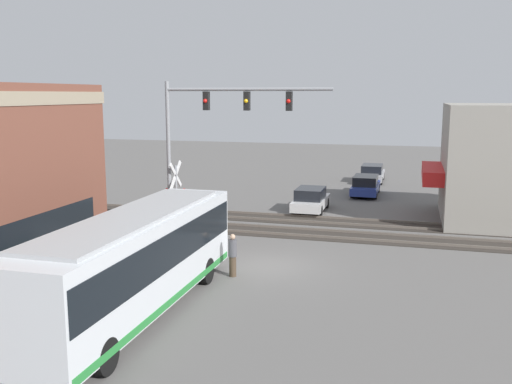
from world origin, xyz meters
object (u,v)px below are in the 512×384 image
city_bus (135,260)px  pedestrian_near_bus (233,255)px  parked_car_blue (366,186)px  crossing_signal (176,191)px  parked_car_white (311,200)px  parked_car_silver (372,174)px

city_bus → pedestrian_near_bus: (4.64, -1.85, -0.97)m
city_bus → parked_car_blue: 25.41m
city_bus → crossing_signal: crossing_signal is taller
city_bus → crossing_signal: size_ratio=3.02×
parked_car_blue → city_bus: bearing=167.7°
city_bus → crossing_signal: 10.88m
crossing_signal → parked_car_blue: crossing_signal is taller
crossing_signal → parked_car_blue: (14.36, -8.45, -1.62)m
crossing_signal → parked_car_white: 9.66m
city_bus → parked_car_silver: size_ratio=2.47×
parked_car_white → parked_car_blue: (6.69, -2.80, -0.01)m
parked_car_silver → parked_car_blue: bearing=-180.0°
crossing_signal → parked_car_white: bearing=-36.4°
city_bus → parked_car_blue: city_bus is taller
crossing_signal → parked_car_blue: bearing=-30.5°
parked_car_blue → parked_car_silver: (6.54, 0.00, 0.00)m
parked_car_blue → pedestrian_near_bus: 20.47m
parked_car_silver → pedestrian_near_bus: (-26.70, 3.55, 0.21)m
city_bus → parked_car_white: city_bus is taller
crossing_signal → parked_car_blue: 16.74m
parked_car_white → city_bus: bearing=171.8°
city_bus → crossing_signal: (10.43, 3.05, 0.44)m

